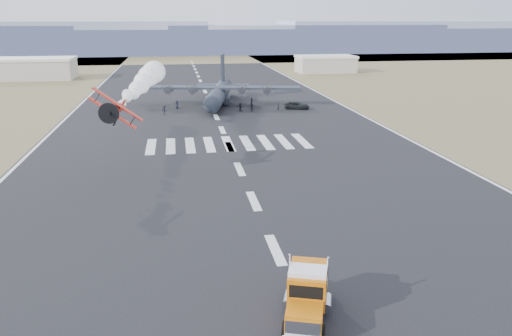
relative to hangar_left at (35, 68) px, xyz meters
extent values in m
plane|color=black|center=(52.00, -145.00, -3.41)|extent=(500.00, 500.00, 0.00)
cube|color=olive|center=(52.00, 85.00, -3.41)|extent=(500.00, 80.00, 0.00)
cube|color=#8C95B1|center=(-13.00, 115.00, 5.09)|extent=(150.00, 50.00, 17.00)
cube|color=#8C95B1|center=(52.00, 115.00, 3.09)|extent=(150.00, 50.00, 13.00)
cube|color=#8C95B1|center=(117.00, 115.00, 4.09)|extent=(150.00, 50.00, 15.00)
cube|color=#8C95B1|center=(182.00, 115.00, 5.09)|extent=(150.00, 50.00, 17.00)
cube|color=#8C95B1|center=(247.00, 115.00, 3.09)|extent=(150.00, 50.00, 13.00)
cube|color=#A6A094|center=(0.00, 0.00, -0.41)|extent=(24.00, 14.00, 6.00)
cube|color=silver|center=(0.00, 0.00, 2.89)|extent=(24.50, 14.50, 0.80)
cube|color=#A6A094|center=(98.00, 5.00, -0.81)|extent=(20.00, 12.00, 5.20)
cube|color=silver|center=(98.00, 5.00, 2.09)|extent=(20.50, 12.50, 0.80)
cube|color=black|center=(52.37, -142.29, -2.87)|extent=(3.18, 6.67, 0.25)
cube|color=#B8730A|center=(51.42, -145.08, -2.08)|extent=(2.90, 2.96, 1.28)
cube|color=silver|center=(51.02, -146.24, -2.18)|extent=(2.09, 0.84, 1.08)
cube|color=#B8730A|center=(51.99, -143.41, -1.25)|extent=(2.90, 2.47, 2.16)
cube|color=black|center=(51.72, -144.20, -0.90)|extent=(2.08, 0.81, 0.88)
cube|color=white|center=(52.08, -143.13, -0.12)|extent=(2.83, 2.28, 0.49)
cube|color=#B8730A|center=(52.56, -141.73, -1.54)|extent=(2.96, 2.65, 2.56)
cylinder|color=black|center=(50.22, -145.09, -2.87)|extent=(0.72, 1.15, 1.08)
cylinder|color=black|center=(52.36, -145.82, -2.87)|extent=(0.72, 1.15, 1.08)
cylinder|color=black|center=(51.55, -141.18, -2.87)|extent=(0.72, 1.15, 1.08)
cylinder|color=black|center=(53.69, -141.91, -2.87)|extent=(0.72, 1.15, 1.08)
cylinder|color=black|center=(51.87, -140.25, -2.87)|extent=(0.72, 1.15, 1.08)
cylinder|color=black|center=(54.01, -140.98, -2.87)|extent=(0.72, 1.15, 1.08)
cylinder|color=red|center=(36.86, -109.67, 5.04)|extent=(1.44, 5.61, 1.00)
sphere|color=black|center=(36.88, -109.45, 5.43)|extent=(0.78, 0.78, 0.78)
cylinder|color=black|center=(36.65, -112.32, 5.04)|extent=(1.16, 0.75, 1.11)
cylinder|color=black|center=(36.62, -112.71, 5.04)|extent=(2.43, 0.23, 2.44)
cube|color=red|center=(36.83, -110.11, 4.65)|extent=(5.59, 1.54, 3.91)
cube|color=red|center=(36.80, -110.44, 5.99)|extent=(5.77, 1.56, 4.03)
cube|color=red|center=(37.07, -107.12, 5.60)|extent=(0.19, 1.00, 1.11)
cube|color=red|center=(37.07, -107.12, 5.04)|extent=(2.27, 0.95, 0.09)
cylinder|color=black|center=(35.91, -110.48, 3.71)|extent=(0.17, 0.50, 0.49)
cylinder|color=black|center=(37.68, -110.62, 3.71)|extent=(0.17, 0.50, 0.49)
sphere|color=white|center=(37.09, -106.90, 5.04)|extent=(0.78, 0.78, 0.78)
sphere|color=white|center=(37.30, -104.25, 5.08)|extent=(1.03, 1.03, 1.03)
sphere|color=white|center=(37.51, -101.60, 5.11)|extent=(1.28, 1.28, 1.28)
sphere|color=white|center=(37.72, -98.94, 5.14)|extent=(1.54, 1.54, 1.54)
sphere|color=white|center=(37.93, -96.29, 5.18)|extent=(1.79, 1.79, 1.79)
sphere|color=white|center=(38.15, -93.64, 5.21)|extent=(2.04, 2.04, 2.04)
sphere|color=white|center=(38.36, -90.99, 5.24)|extent=(2.30, 2.30, 2.30)
sphere|color=white|center=(38.57, -88.33, 5.28)|extent=(2.55, 2.55, 2.55)
sphere|color=white|center=(38.78, -85.68, 5.31)|extent=(2.80, 2.80, 2.80)
sphere|color=white|center=(38.99, -83.03, 5.34)|extent=(3.06, 3.06, 3.06)
sphere|color=white|center=(39.20, -80.38, 5.38)|extent=(3.31, 3.31, 3.31)
sphere|color=white|center=(39.42, -77.72, 5.41)|extent=(3.56, 3.56, 3.56)
sphere|color=white|center=(39.63, -75.07, 5.44)|extent=(3.82, 3.82, 3.82)
sphere|color=white|center=(39.84, -72.42, 5.47)|extent=(4.07, 4.07, 4.07)
sphere|color=white|center=(40.05, -69.76, 5.51)|extent=(4.32, 4.32, 4.32)
cylinder|color=black|center=(53.71, -58.92, -1.03)|extent=(8.44, 25.80, 3.65)
sphere|color=black|center=(51.28, -71.47, -1.03)|extent=(3.65, 3.65, 3.65)
cone|color=black|center=(56.14, -46.37, -1.03)|extent=(4.63, 6.07, 3.65)
cube|color=black|center=(53.54, -59.82, 0.70)|extent=(36.59, 10.70, 0.46)
cylinder|color=black|center=(42.69, -58.19, 0.24)|extent=(2.27, 3.72, 1.64)
cylinder|color=#3F3F44|center=(42.35, -59.98, 0.24)|extent=(3.06, 0.63, 3.10)
cylinder|color=black|center=(48.07, -59.23, 0.24)|extent=(2.27, 3.72, 1.64)
cylinder|color=#3F3F44|center=(47.72, -61.02, 0.24)|extent=(3.06, 0.63, 3.10)
cylinder|color=black|center=(58.83, -61.31, 0.24)|extent=(2.27, 3.72, 1.64)
cylinder|color=#3F3F44|center=(58.48, -63.10, 0.24)|extent=(3.06, 0.63, 3.10)
cylinder|color=black|center=(64.21, -62.35, 0.24)|extent=(2.27, 3.72, 1.64)
cylinder|color=#3F3F44|center=(63.86, -64.14, 0.24)|extent=(3.06, 0.63, 3.10)
cube|color=black|center=(55.79, -48.16, 3.53)|extent=(1.32, 4.14, 7.31)
cube|color=black|center=(55.88, -47.72, -0.30)|extent=(13.07, 5.12, 0.32)
cube|color=black|center=(51.91, -57.64, -2.40)|extent=(2.12, 5.59, 1.46)
cylinder|color=black|center=(51.91, -57.64, -2.91)|extent=(0.64, 1.07, 1.00)
cube|color=black|center=(55.86, -58.41, -2.40)|extent=(2.12, 5.59, 1.46)
cylinder|color=black|center=(55.86, -58.41, -2.91)|extent=(0.64, 1.07, 1.00)
cylinder|color=black|center=(51.80, -68.78, -3.00)|extent=(0.51, 0.88, 0.82)
imported|color=black|center=(70.10, -66.57, -2.66)|extent=(5.91, 4.19, 1.50)
imported|color=black|center=(65.67, -67.85, -2.61)|extent=(0.62, 0.69, 1.59)
imported|color=black|center=(59.83, -67.90, -2.46)|extent=(0.95, 0.63, 1.89)
imported|color=black|center=(41.72, -68.43, -2.46)|extent=(1.32, 1.18, 1.89)
imported|color=black|center=(52.28, -65.34, -2.61)|extent=(0.96, 0.54, 1.59)
imported|color=black|center=(44.32, -61.79, -2.52)|extent=(0.97, 0.73, 1.77)
imported|color=black|center=(57.54, -67.58, -2.51)|extent=(1.70, 1.36, 1.80)
imported|color=black|center=(57.75, -66.65, -2.63)|extent=(0.53, 0.62, 1.56)
imported|color=black|center=(61.04, -60.96, -2.50)|extent=(1.03, 0.91, 1.81)
camera|label=1|loc=(44.11, -171.29, 15.83)|focal=35.00mm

